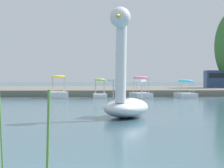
{
  "coord_description": "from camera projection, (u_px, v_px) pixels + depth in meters",
  "views": [
    {
      "loc": [
        0.08,
        -4.55,
        1.3
      ],
      "look_at": [
        1.32,
        13.59,
        1.13
      ],
      "focal_mm": 69.27,
      "sensor_mm": 36.0,
      "label": 1
    }
  ],
  "objects": [
    {
      "name": "pedal_boat_lime",
      "position": [
        100.0,
        92.0,
        30.86
      ],
      "size": [
        0.95,
        1.73,
        1.42
      ],
      "color": "white",
      "rests_on": "ground_plane"
    },
    {
      "name": "pedal_boat_cyan",
      "position": [
        185.0,
        92.0,
        31.64
      ],
      "size": [
        1.4,
        2.01,
        1.33
      ],
      "color": "white",
      "rests_on": "ground_plane"
    },
    {
      "name": "shore_bank_far",
      "position": [
        82.0,
        90.0,
        45.21
      ],
      "size": [
        122.22,
        24.54,
        0.5
      ],
      "primitive_type": "cube",
      "color": "#6B665B",
      "rests_on": "ground_plane"
    },
    {
      "name": "pedal_boat_pink",
      "position": [
        141.0,
        92.0,
        31.05
      ],
      "size": [
        1.51,
        2.27,
        1.58
      ],
      "color": "white",
      "rests_on": "ground_plane"
    },
    {
      "name": "pedal_boat_yellow",
      "position": [
        58.0,
        92.0,
        30.89
      ],
      "size": [
        1.51,
        2.43,
        1.64
      ],
      "color": "white",
      "rests_on": "ground_plane"
    },
    {
      "name": "swan_boat",
      "position": [
        125.0,
        94.0,
        14.86
      ],
      "size": [
        2.26,
        3.28,
        3.67
      ],
      "color": "white",
      "rests_on": "ground_plane"
    }
  ]
}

